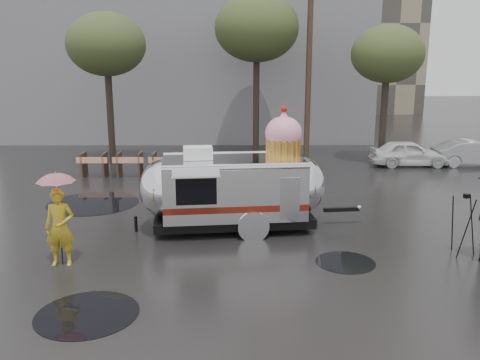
{
  "coord_description": "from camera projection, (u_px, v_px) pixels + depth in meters",
  "views": [
    {
      "loc": [
        -1.02,
        -11.17,
        4.79
      ],
      "look_at": [
        -0.92,
        3.02,
        1.45
      ],
      "focal_mm": 38.0,
      "sensor_mm": 36.0,
      "label": 1
    }
  ],
  "objects": [
    {
      "name": "puddles",
      "position": [
        120.0,
        228.0,
        14.85
      ],
      "size": [
        9.87,
        10.43,
        0.01
      ],
      "color": "black",
      "rests_on": "ground"
    },
    {
      "name": "tree_mid",
      "position": [
        257.0,
        29.0,
        25.12
      ],
      "size": [
        4.2,
        4.2,
        8.03
      ],
      "color": "#382D26",
      "rests_on": "ground"
    },
    {
      "name": "grey_building",
      "position": [
        192.0,
        34.0,
        33.82
      ],
      "size": [
        22.0,
        12.0,
        13.0
      ],
      "primitive_type": "cube",
      "color": "slate",
      "rests_on": "ground"
    },
    {
      "name": "tree_right",
      "position": [
        387.0,
        55.0,
        23.51
      ],
      "size": [
        3.36,
        3.36,
        6.42
      ],
      "color": "#382D26",
      "rests_on": "ground"
    },
    {
      "name": "barricade_row",
      "position": [
        130.0,
        164.0,
        21.52
      ],
      "size": [
        4.3,
        0.8,
        1.0
      ],
      "color": "#473323",
      "rests_on": "ground"
    },
    {
      "name": "person_left",
      "position": [
        60.0,
        227.0,
        12.02
      ],
      "size": [
        0.7,
        0.49,
        1.88
      ],
      "primitive_type": "imported",
      "rotation": [
        0.0,
        0.0,
        0.06
      ],
      "color": "gold",
      "rests_on": "ground"
    },
    {
      "name": "airstream_trailer",
      "position": [
        236.0,
        186.0,
        14.62
      ],
      "size": [
        6.7,
        2.98,
        3.62
      ],
      "rotation": [
        0.0,
        0.0,
        0.11
      ],
      "color": "silver",
      "rests_on": "ground"
    },
    {
      "name": "utility_pole",
      "position": [
        309.0,
        64.0,
        24.56
      ],
      "size": [
        1.6,
        0.28,
        9.0
      ],
      "color": "#473323",
      "rests_on": "ground"
    },
    {
      "name": "tripod",
      "position": [
        464.0,
        218.0,
        12.68
      ],
      "size": [
        0.65,
        0.62,
        1.59
      ],
      "rotation": [
        0.0,
        0.0,
        0.34
      ],
      "color": "black",
      "rests_on": "ground"
    },
    {
      "name": "umbrella_pink",
      "position": [
        56.0,
        187.0,
        11.8
      ],
      "size": [
        1.09,
        1.09,
        2.29
      ],
      "color": "pink",
      "rests_on": "ground"
    },
    {
      "name": "tree_left",
      "position": [
        106.0,
        45.0,
        23.32
      ],
      "size": [
        3.64,
        3.64,
        6.95
      ],
      "color": "#382D26",
      "rests_on": "ground"
    },
    {
      "name": "ground",
      "position": [
        280.0,
        269.0,
        11.98
      ],
      "size": [
        120.0,
        120.0,
        0.0
      ],
      "primitive_type": "plane",
      "color": "black",
      "rests_on": "ground"
    }
  ]
}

